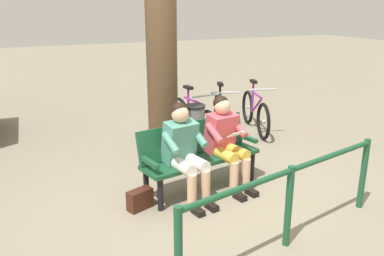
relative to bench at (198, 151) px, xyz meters
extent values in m
plane|color=gray|center=(-0.18, 0.25, -0.51)|extent=(40.00, 40.00, 0.00)
cube|color=#194C2D|center=(-0.01, 0.08, -0.08)|extent=(1.65, 0.72, 0.05)
cube|color=#194C2D|center=(0.02, -0.11, 0.15)|extent=(1.60, 0.42, 0.42)
cube|color=#194C2D|center=(-0.76, -0.06, 0.05)|extent=(0.13, 0.40, 0.05)
cube|color=#194C2D|center=(0.73, 0.22, 0.05)|extent=(0.13, 0.40, 0.05)
cylinder|color=black|center=(-0.75, 0.12, -0.31)|extent=(0.07, 0.07, 0.40)
cylinder|color=black|center=(0.66, 0.38, -0.31)|extent=(0.07, 0.07, 0.40)
cylinder|color=black|center=(-0.69, -0.22, -0.31)|extent=(0.07, 0.07, 0.40)
cylinder|color=black|center=(0.72, 0.04, -0.31)|extent=(0.07, 0.07, 0.40)
cube|color=#D84C59|center=(-0.32, 0.00, 0.20)|extent=(0.43, 0.37, 0.55)
sphere|color=#D8A884|center=(-0.33, 0.02, 0.56)|extent=(0.21, 0.21, 0.21)
sphere|color=black|center=(-0.32, -0.01, 0.59)|extent=(0.20, 0.20, 0.20)
cylinder|color=gold|center=(-0.46, 0.18, -0.02)|extent=(0.22, 0.42, 0.15)
cylinder|color=#D8A884|center=(-0.49, 0.38, -0.28)|extent=(0.11, 0.11, 0.45)
cube|color=black|center=(-0.51, 0.48, -0.47)|extent=(0.13, 0.23, 0.07)
cylinder|color=#D84C59|center=(-0.54, 0.08, 0.27)|extent=(0.14, 0.32, 0.23)
cylinder|color=gold|center=(-0.26, 0.22, -0.02)|extent=(0.22, 0.42, 0.15)
cylinder|color=#D8A884|center=(-0.30, 0.41, -0.28)|extent=(0.11, 0.11, 0.45)
cube|color=black|center=(-0.31, 0.51, -0.47)|extent=(0.13, 0.23, 0.07)
cylinder|color=#D84C59|center=(-0.15, 0.16, 0.27)|extent=(0.14, 0.32, 0.23)
cube|color=silver|center=(-0.38, 0.30, 0.26)|extent=(0.22, 0.15, 0.09)
cube|color=#4C8C7A|center=(0.31, 0.12, 0.20)|extent=(0.43, 0.37, 0.55)
sphere|color=#D8A884|center=(0.30, 0.14, 0.56)|extent=(0.21, 0.21, 0.21)
sphere|color=black|center=(0.31, 0.11, 0.59)|extent=(0.20, 0.20, 0.20)
cylinder|color=white|center=(0.17, 0.30, -0.02)|extent=(0.22, 0.42, 0.15)
cylinder|color=#D8A884|center=(0.14, 0.49, -0.28)|extent=(0.11, 0.11, 0.45)
cube|color=black|center=(0.12, 0.59, -0.47)|extent=(0.13, 0.23, 0.07)
cylinder|color=#4C8C7A|center=(0.09, 0.20, 0.27)|extent=(0.14, 0.32, 0.23)
cylinder|color=white|center=(0.37, 0.33, -0.02)|extent=(0.22, 0.42, 0.15)
cylinder|color=#D8A884|center=(0.33, 0.53, -0.28)|extent=(0.11, 0.11, 0.45)
cube|color=black|center=(0.32, 0.63, -0.47)|extent=(0.13, 0.23, 0.07)
cylinder|color=#4C8C7A|center=(0.48, 0.27, 0.27)|extent=(0.14, 0.32, 0.23)
cube|color=#3F1E14|center=(0.87, 0.24, -0.39)|extent=(0.33, 0.23, 0.24)
cylinder|color=#4C3823|center=(0.10, -0.99, 1.15)|extent=(0.44, 0.44, 3.32)
cylinder|color=slate|center=(-0.47, -1.12, -0.12)|extent=(0.32, 0.32, 0.77)
cylinder|color=black|center=(-0.47, -1.12, 0.28)|extent=(0.34, 0.34, 0.03)
torus|color=black|center=(-1.88, -1.27, -0.18)|extent=(0.25, 0.65, 0.66)
cylinder|color=silver|center=(-1.88, -1.27, -0.18)|extent=(0.07, 0.07, 0.06)
torus|color=black|center=(-2.17, -2.25, -0.18)|extent=(0.25, 0.65, 0.66)
cylinder|color=silver|center=(-2.17, -2.25, -0.18)|extent=(0.07, 0.07, 0.06)
cylinder|color=#8C268C|center=(-2.02, -1.76, 0.20)|extent=(0.22, 0.62, 0.04)
cylinder|color=#8C268C|center=(-2.00, -1.68, 0.00)|extent=(0.21, 0.58, 0.43)
cylinder|color=#8C268C|center=(-2.08, -1.94, 0.12)|extent=(0.04, 0.04, 0.55)
cube|color=black|center=(-2.08, -1.94, 0.40)|extent=(0.15, 0.24, 0.05)
cylinder|color=#B2B2B7|center=(-1.91, -1.37, 0.37)|extent=(0.47, 0.17, 0.03)
torus|color=black|center=(-1.14, -1.33, -0.18)|extent=(0.29, 0.64, 0.66)
cylinder|color=silver|center=(-1.14, -1.33, -0.18)|extent=(0.07, 0.07, 0.06)
torus|color=black|center=(-1.50, -2.28, -0.18)|extent=(0.29, 0.64, 0.66)
cylinder|color=silver|center=(-1.50, -2.28, -0.18)|extent=(0.07, 0.07, 0.06)
cylinder|color=black|center=(-1.32, -1.80, 0.20)|extent=(0.26, 0.61, 0.04)
cylinder|color=black|center=(-1.29, -1.73, 0.00)|extent=(0.25, 0.57, 0.43)
cylinder|color=black|center=(-1.39, -1.98, 0.12)|extent=(0.04, 0.04, 0.55)
cube|color=black|center=(-1.39, -1.98, 0.40)|extent=(0.16, 0.24, 0.05)
cylinder|color=#B2B2B7|center=(-1.18, -1.42, 0.37)|extent=(0.46, 0.20, 0.03)
torus|color=black|center=(-0.79, -1.25, -0.18)|extent=(0.11, 0.66, 0.66)
cylinder|color=silver|center=(-0.79, -1.25, -0.18)|extent=(0.05, 0.06, 0.06)
torus|color=black|center=(-0.71, -2.27, -0.18)|extent=(0.11, 0.66, 0.66)
cylinder|color=silver|center=(-0.71, -2.27, -0.18)|extent=(0.05, 0.06, 0.06)
cylinder|color=#8C268C|center=(-0.75, -1.76, 0.20)|extent=(0.09, 0.63, 0.04)
cylinder|color=#8C268C|center=(-0.75, -1.68, 0.00)|extent=(0.09, 0.60, 0.43)
cylinder|color=#8C268C|center=(-0.73, -1.94, 0.12)|extent=(0.04, 0.04, 0.55)
cube|color=black|center=(-0.73, -1.94, 0.40)|extent=(0.11, 0.23, 0.05)
cylinder|color=#B2B2B7|center=(-0.78, -1.35, 0.37)|extent=(0.48, 0.07, 0.03)
cylinder|color=#194C2D|center=(-1.51, 1.29, -0.08)|extent=(0.07, 0.07, 0.85)
cylinder|color=#194C2D|center=(-0.23, 1.56, -0.08)|extent=(0.07, 0.07, 0.85)
cylinder|color=#194C2D|center=(1.05, 1.84, -0.08)|extent=(0.07, 0.07, 0.85)
cylinder|color=#194C2D|center=(-0.23, 1.56, 0.30)|extent=(2.57, 0.61, 0.06)
camera|label=1|loc=(2.09, 4.36, 1.82)|focal=37.66mm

